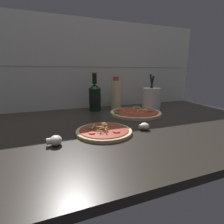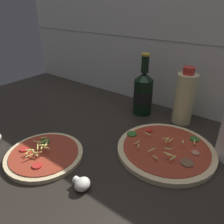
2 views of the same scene
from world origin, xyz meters
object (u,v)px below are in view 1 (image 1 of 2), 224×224
(beer_bottle, at_px, (95,97))
(utensil_crock, at_px, (152,98))
(mushroom_right, at_px, (55,140))
(pizza_far, at_px, (136,113))
(pizza_near, at_px, (104,131))
(mushroom_left, at_px, (144,126))
(oil_bottle, at_px, (116,94))

(beer_bottle, relative_size, utensil_crock, 1.06)
(mushroom_right, height_order, utensil_crock, utensil_crock)
(beer_bottle, relative_size, mushroom_right, 4.82)
(pizza_far, height_order, mushroom_right, pizza_far)
(utensil_crock, bearing_deg, mushroom_right, -148.38)
(pizza_near, relative_size, mushroom_right, 4.49)
(pizza_near, distance_m, mushroom_left, 0.18)
(pizza_far, xyz_separation_m, mushroom_right, (-0.47, -0.29, 0.01))
(oil_bottle, xyz_separation_m, mushroom_right, (-0.43, -0.50, -0.08))
(beer_bottle, xyz_separation_m, oil_bottle, (0.16, 0.03, 0.01))
(pizza_far, xyz_separation_m, beer_bottle, (-0.19, 0.19, 0.08))
(mushroom_left, distance_m, mushroom_right, 0.37)
(pizza_far, xyz_separation_m, utensil_crock, (0.18, 0.10, 0.06))
(pizza_far, relative_size, utensil_crock, 1.29)
(pizza_near, height_order, pizza_far, pizza_far)
(mushroom_right, bearing_deg, mushroom_left, 5.05)
(beer_bottle, height_order, mushroom_left, beer_bottle)
(pizza_far, height_order, oil_bottle, oil_bottle)
(pizza_near, bearing_deg, utensil_crock, 37.20)
(beer_bottle, bearing_deg, mushroom_left, -78.48)
(pizza_far, relative_size, mushroom_right, 5.85)
(pizza_near, height_order, utensil_crock, utensil_crock)
(pizza_far, bearing_deg, mushroom_left, -111.29)
(mushroom_left, bearing_deg, beer_bottle, 101.52)
(pizza_near, height_order, mushroom_right, pizza_near)
(mushroom_left, relative_size, mushroom_right, 0.90)
(mushroom_left, bearing_deg, pizza_far, 68.71)
(beer_bottle, bearing_deg, pizza_near, -101.20)
(pizza_far, height_order, mushroom_left, pizza_far)
(pizza_far, bearing_deg, mushroom_right, -148.05)
(mushroom_left, distance_m, utensil_crock, 0.46)
(beer_bottle, xyz_separation_m, mushroom_left, (0.09, -0.44, -0.07))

